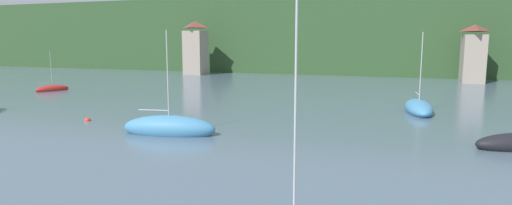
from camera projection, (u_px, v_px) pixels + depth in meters
wooded_hillside at (367, 41)px, 106.51m from camera, size 352.00×55.78×31.08m
shore_building_west at (196, 49)px, 81.49m from camera, size 3.97×4.03×10.31m
shore_building_westcentral at (473, 54)px, 66.01m from camera, size 3.35×6.20×9.07m
sailboat_far_1 at (52, 89)px, 54.97m from camera, size 2.69×4.40×5.56m
sailboat_mid_3 at (169, 128)px, 29.39m from camera, size 6.94×3.22×7.75m
sailboat_far_8 at (419, 108)px, 38.65m from camera, size 3.12×7.39×7.72m
mooring_buoy_mid at (88, 121)px, 34.39m from camera, size 0.53×0.53×0.53m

